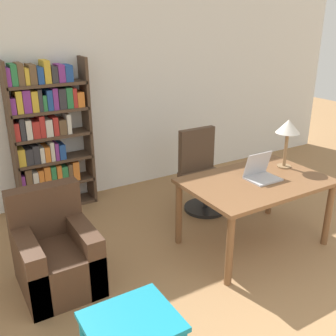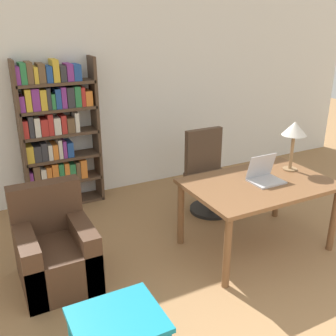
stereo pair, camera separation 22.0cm
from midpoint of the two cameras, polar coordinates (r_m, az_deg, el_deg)
wall_back at (r=5.38m, az=-9.21°, el=10.66°), size 8.00×0.06×2.70m
desk at (r=4.12m, az=11.10°, el=-2.92°), size 1.45×0.96×0.74m
laptop at (r=4.11m, az=11.85°, el=-0.78°), size 0.32×0.26×0.27m
table_lamp at (r=4.38m, az=15.66°, el=5.50°), size 0.26×0.26×0.54m
office_chair at (r=4.92m, az=3.77°, el=-0.93°), size 0.53×0.53×1.01m
side_table_blue at (r=2.73m, az=-7.75°, el=-22.35°), size 0.58×0.50×0.52m
armchair at (r=3.77m, az=-17.58°, el=-12.18°), size 0.65×0.73×0.89m
bookshelf at (r=5.01m, az=-18.45°, el=4.28°), size 0.95×0.28×1.86m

